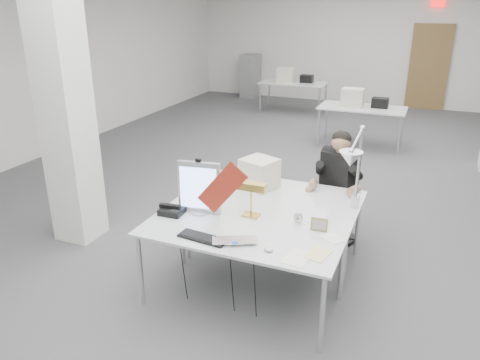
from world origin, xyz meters
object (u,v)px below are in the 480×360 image
object	(u,v)px
desk_main	(242,232)
desk_phone	(172,211)
laptop	(235,244)
architect_lamp	(354,175)
monitor	(199,187)
beige_monitor	(259,173)
office_chair	(337,202)
bankers_lamp	(251,199)
seated_person	(339,170)

from	to	relation	value
desk_main	desk_phone	bearing A→B (deg)	175.09
laptop	architect_lamp	world-z (taller)	architect_lamp
desk_main	monitor	world-z (taller)	monitor
beige_monitor	architect_lamp	world-z (taller)	architect_lamp
office_chair	beige_monitor	distance (m)	1.03
laptop	bankers_lamp	xyz separation A→B (m)	(-0.09, 0.59, 0.16)
office_chair	bankers_lamp	world-z (taller)	bankers_lamp
bankers_lamp	architect_lamp	size ratio (longest dim) A/B	0.42
seated_person	bankers_lamp	distance (m)	1.33
bankers_lamp	beige_monitor	distance (m)	0.72
office_chair	beige_monitor	bearing A→B (deg)	-120.33
desk_main	seated_person	size ratio (longest dim) A/B	1.95
beige_monitor	monitor	bearing A→B (deg)	-90.77
desk_main	laptop	distance (m)	0.29
desk_main	bankers_lamp	distance (m)	0.36
office_chair	seated_person	world-z (taller)	seated_person
office_chair	seated_person	bearing A→B (deg)	-66.14
office_chair	bankers_lamp	distance (m)	1.45
seated_person	laptop	bearing A→B (deg)	-81.66
monitor	laptop	bearing A→B (deg)	-48.67
monitor	architect_lamp	bearing A→B (deg)	9.82
seated_person	monitor	size ratio (longest dim) A/B	1.81
laptop	beige_monitor	world-z (taller)	beige_monitor
office_chair	bankers_lamp	xyz separation A→B (m)	(-0.58, -1.25, 0.44)
monitor	seated_person	bearing A→B (deg)	42.13
monitor	beige_monitor	world-z (taller)	monitor
beige_monitor	architect_lamp	size ratio (longest dim) A/B	0.40
laptop	seated_person	bearing A→B (deg)	48.83
monitor	desk_phone	bearing A→B (deg)	-158.27
seated_person	laptop	distance (m)	1.86
desk_phone	architect_lamp	size ratio (longest dim) A/B	0.26
office_chair	beige_monitor	xyz separation A→B (m)	(-0.76, -0.55, 0.43)
office_chair	architect_lamp	size ratio (longest dim) A/B	1.15
bankers_lamp	beige_monitor	xyz separation A→B (m)	(-0.18, 0.70, -0.02)
monitor	desk_phone	distance (m)	0.35
monitor	bankers_lamp	xyz separation A→B (m)	(0.49, 0.11, -0.08)
desk_main	bankers_lamp	bearing A→B (deg)	96.26
desk_phone	beige_monitor	world-z (taller)	beige_monitor
office_chair	monitor	distance (m)	1.81
desk_phone	desk_main	bearing A→B (deg)	-8.11
office_chair	laptop	world-z (taller)	office_chair
laptop	desk_main	bearing A→B (deg)	74.94
seated_person	architect_lamp	world-z (taller)	architect_lamp
monitor	bankers_lamp	bearing A→B (deg)	4.01
beige_monitor	architect_lamp	bearing A→B (deg)	1.30
architect_lamp	office_chair	bearing A→B (deg)	106.91
laptop	architect_lamp	size ratio (longest dim) A/B	0.44
bankers_lamp	desk_phone	xyz separation A→B (m)	(-0.71, -0.24, -0.15)
monitor	beige_monitor	size ratio (longest dim) A/B	1.49
office_chair	seated_person	distance (m)	0.41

